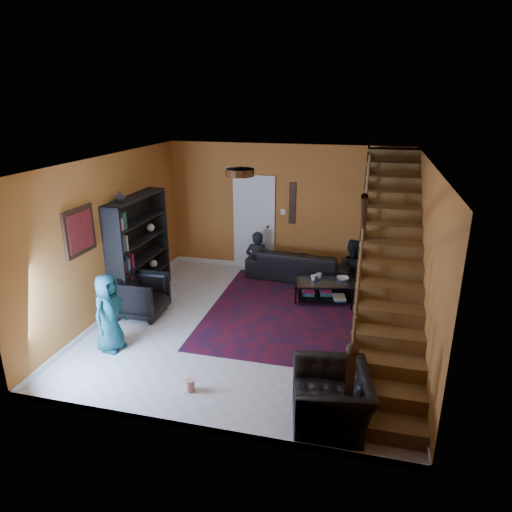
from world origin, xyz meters
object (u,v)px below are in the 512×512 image
(coffee_table, at_px, (325,290))
(sofa, at_px, (300,264))
(bookshelf, at_px, (140,250))
(armchair_left, at_px, (141,296))
(armchair_right, at_px, (331,398))

(coffee_table, bearing_deg, sofa, 121.69)
(sofa, relative_size, coffee_table, 1.82)
(bookshelf, xyz_separation_m, coffee_table, (3.48, 0.64, -0.73))
(bookshelf, height_order, coffee_table, bookshelf)
(sofa, xyz_separation_m, armchair_left, (-2.47, -2.42, 0.05))
(sofa, relative_size, armchair_right, 2.15)
(bookshelf, bearing_deg, coffee_table, 10.42)
(bookshelf, xyz_separation_m, armchair_right, (3.90, -2.79, -0.63))
(armchair_left, relative_size, armchair_right, 0.80)
(bookshelf, distance_m, armchair_left, 0.99)
(bookshelf, bearing_deg, armchair_right, -35.53)
(bookshelf, bearing_deg, sofa, 31.02)
(bookshelf, distance_m, sofa, 3.36)
(armchair_left, bearing_deg, bookshelf, 24.77)
(coffee_table, bearing_deg, bookshelf, -169.58)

